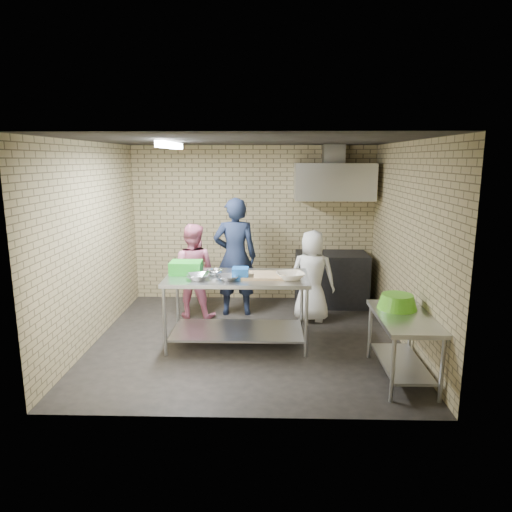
{
  "coord_description": "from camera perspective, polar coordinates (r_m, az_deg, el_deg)",
  "views": [
    {
      "loc": [
        0.27,
        -6.11,
        2.47
      ],
      "look_at": [
        0.1,
        0.2,
        1.15
      ],
      "focal_mm": 32.7,
      "sensor_mm": 36.0,
      "label": 1
    }
  ],
  "objects": [
    {
      "name": "woman_pink",
      "position": [
        7.36,
        -7.78,
        -1.83
      ],
      "size": [
        0.8,
        0.66,
        1.49
      ],
      "primitive_type": "imported",
      "rotation": [
        0.0,
        0.0,
        3.0
      ],
      "color": "pink",
      "rests_on": "floor"
    },
    {
      "name": "range_hood",
      "position": [
        7.89,
        9.53,
        8.96
      ],
      "size": [
        1.3,
        0.6,
        0.6
      ],
      "primitive_type": "cube",
      "color": "silver",
      "rests_on": "back_wall"
    },
    {
      "name": "ceramic_bowl",
      "position": [
        6.02,
        4.24,
        -2.45
      ],
      "size": [
        0.43,
        0.43,
        0.09
      ],
      "primitive_type": "imported",
      "rotation": [
        0.0,
        0.0,
        0.21
      ],
      "color": "beige",
      "rests_on": "prep_table"
    },
    {
      "name": "side_counter",
      "position": [
        5.64,
        17.47,
        -10.56
      ],
      "size": [
        0.6,
        1.2,
        0.75
      ],
      "primitive_type": "cube",
      "color": "silver",
      "rests_on": "floor"
    },
    {
      "name": "green_crate",
      "position": [
        6.37,
        -8.55,
        -1.4
      ],
      "size": [
        0.42,
        0.31,
        0.17
      ],
      "primitive_type": "cube",
      "color": "green",
      "rests_on": "prep_table"
    },
    {
      "name": "left_wall",
      "position": [
        6.65,
        -19.38,
        1.44
      ],
      "size": [
        0.06,
        4.0,
        2.7
      ],
      "primitive_type": "cube",
      "color": "tan",
      "rests_on": "ground"
    },
    {
      "name": "mixing_bowl_c",
      "position": [
        5.97,
        -3.42,
        -2.67
      ],
      "size": [
        0.32,
        0.32,
        0.07
      ],
      "primitive_type": "imported",
      "rotation": [
        0.0,
        0.0,
        0.21
      ],
      "color": "#ADAEB4",
      "rests_on": "prep_table"
    },
    {
      "name": "prep_table",
      "position": [
        6.32,
        -2.29,
        -6.62
      ],
      "size": [
        1.89,
        0.94,
        0.94
      ],
      "primitive_type": "cube",
      "color": "#B2B4B9",
      "rests_on": "floor"
    },
    {
      "name": "cutting_board",
      "position": [
        6.15,
        0.92,
        -2.39
      ],
      "size": [
        0.58,
        0.44,
        0.03
      ],
      "primitive_type": "cube",
      "color": "tan",
      "rests_on": "prep_table"
    },
    {
      "name": "woman_white",
      "position": [
        7.2,
        6.88,
        -2.44
      ],
      "size": [
        0.77,
        0.58,
        1.42
      ],
      "primitive_type": "imported",
      "rotation": [
        0.0,
        0.0,
        2.94
      ],
      "color": "white",
      "rests_on": "floor"
    },
    {
      "name": "ceiling",
      "position": [
        6.12,
        -1.02,
        13.97
      ],
      "size": [
        4.2,
        4.2,
        0.0
      ],
      "primitive_type": "plane",
      "rotation": [
        3.14,
        0.0,
        0.0
      ],
      "color": "black",
      "rests_on": "ground"
    },
    {
      "name": "man_navy",
      "position": [
        7.4,
        -2.56,
        -0.11
      ],
      "size": [
        0.72,
        0.51,
        1.89
      ],
      "primitive_type": "imported",
      "rotation": [
        0.0,
        0.0,
        3.23
      ],
      "color": "#141C33",
      "rests_on": "floor"
    },
    {
      "name": "green_basin",
      "position": [
        5.71,
        16.89,
        -5.35
      ],
      "size": [
        0.46,
        0.46,
        0.17
      ],
      "primitive_type": null,
      "color": "#59C626",
      "rests_on": "side_counter"
    },
    {
      "name": "bottle_green",
      "position": [
        8.15,
        12.49,
        8.34
      ],
      "size": [
        0.06,
        0.06,
        0.15
      ],
      "primitive_type": "cylinder",
      "color": "green",
      "rests_on": "wall_shelf"
    },
    {
      "name": "mixing_bowl_a",
      "position": [
        6.04,
        -7.19,
        -2.55
      ],
      "size": [
        0.35,
        0.35,
        0.07
      ],
      "primitive_type": "imported",
      "rotation": [
        0.0,
        0.0,
        0.21
      ],
      "color": "silver",
      "rests_on": "prep_table"
    },
    {
      "name": "wall_shelf",
      "position": [
        8.13,
        11.42,
        7.7
      ],
      "size": [
        0.8,
        0.2,
        0.04
      ],
      "primitive_type": "cube",
      "color": "#3F2B19",
      "rests_on": "back_wall"
    },
    {
      "name": "blue_tub",
      "position": [
        6.07,
        -1.92,
        -2.08
      ],
      "size": [
        0.21,
        0.21,
        0.14
      ],
      "primitive_type": "cube",
      "color": "blue",
      "rests_on": "prep_table"
    },
    {
      "name": "mixing_bowl_b",
      "position": [
        6.25,
        -5.04,
        -2.01
      ],
      "size": [
        0.27,
        0.27,
        0.07
      ],
      "primitive_type": "imported",
      "rotation": [
        0.0,
        0.0,
        0.21
      ],
      "color": "silver",
      "rests_on": "prep_table"
    },
    {
      "name": "right_wall",
      "position": [
        6.47,
        17.95,
        1.27
      ],
      "size": [
        0.06,
        4.0,
        2.7
      ],
      "primitive_type": "cube",
      "color": "tan",
      "rests_on": "ground"
    },
    {
      "name": "floor",
      "position": [
        6.59,
        -0.93,
        -10.19
      ],
      "size": [
        4.2,
        4.2,
        0.0
      ],
      "primitive_type": "plane",
      "color": "black",
      "rests_on": "ground"
    },
    {
      "name": "fluorescent_fixture",
      "position": [
        6.24,
        -10.48,
        13.19
      ],
      "size": [
        0.1,
        1.25,
        0.08
      ],
      "primitive_type": "cube",
      "color": "white",
      "rests_on": "ceiling"
    },
    {
      "name": "back_wall",
      "position": [
        8.19,
        -0.36,
        3.95
      ],
      "size": [
        4.2,
        0.06,
        2.7
      ],
      "primitive_type": "cube",
      "color": "tan",
      "rests_on": "ground"
    },
    {
      "name": "front_wall",
      "position": [
        4.27,
        -2.15,
        -3.4
      ],
      "size": [
        4.2,
        0.06,
        2.7
      ],
      "primitive_type": "cube",
      "color": "tan",
      "rests_on": "ground"
    },
    {
      "name": "stove",
      "position": [
        8.09,
        9.18,
        -2.81
      ],
      "size": [
        1.2,
        0.7,
        0.9
      ],
      "primitive_type": "cube",
      "color": "black",
      "rests_on": "floor"
    },
    {
      "name": "hood_duct",
      "position": [
        8.03,
        9.49,
        12.22
      ],
      "size": [
        0.35,
        0.3,
        0.3
      ],
      "primitive_type": "cube",
      "color": "#A5A8AD",
      "rests_on": "back_wall"
    }
  ]
}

